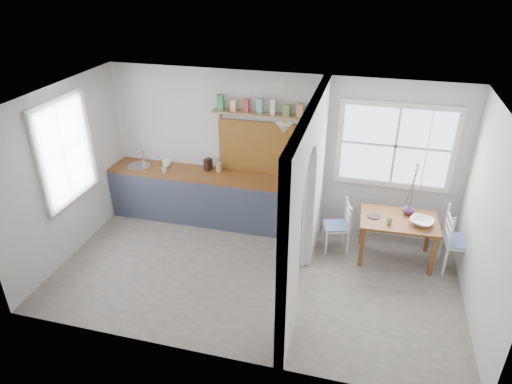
% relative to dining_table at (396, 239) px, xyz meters
% --- Properties ---
extents(floor, '(5.80, 3.20, 0.01)m').
position_rel_dining_table_xyz_m(floor, '(-1.97, -0.93, -0.35)').
color(floor, gray).
rests_on(floor, ground).
extents(ceiling, '(5.80, 3.20, 0.01)m').
position_rel_dining_table_xyz_m(ceiling, '(-1.97, -0.93, 2.25)').
color(ceiling, '#BCBCB9').
rests_on(ceiling, walls).
extents(walls, '(5.81, 3.21, 2.60)m').
position_rel_dining_table_xyz_m(walls, '(-1.97, -0.93, 0.95)').
color(walls, '#BCBCB9').
rests_on(walls, floor).
extents(partition, '(0.12, 3.20, 2.60)m').
position_rel_dining_table_xyz_m(partition, '(-1.27, -0.88, 1.10)').
color(partition, '#BCBCB9').
rests_on(partition, floor).
extents(kitchen_window, '(0.10, 1.16, 1.50)m').
position_rel_dining_table_xyz_m(kitchen_window, '(-4.84, -0.93, 1.30)').
color(kitchen_window, white).
rests_on(kitchen_window, walls).
extents(nook_window, '(1.76, 0.10, 1.30)m').
position_rel_dining_table_xyz_m(nook_window, '(-0.17, 0.63, 1.25)').
color(nook_window, white).
rests_on(nook_window, walls).
extents(counter, '(3.50, 0.60, 0.90)m').
position_rel_dining_table_xyz_m(counter, '(-3.10, 0.39, 0.11)').
color(counter, brown).
rests_on(counter, floor).
extents(sink, '(0.40, 0.40, 0.02)m').
position_rel_dining_table_xyz_m(sink, '(-4.40, 0.37, 0.54)').
color(sink, silver).
rests_on(sink, counter).
extents(backsplash, '(1.65, 0.03, 0.90)m').
position_rel_dining_table_xyz_m(backsplash, '(-2.18, 0.64, 1.00)').
color(backsplash, '#8F5B1B').
rests_on(backsplash, walls).
extents(shelf, '(1.75, 0.20, 0.21)m').
position_rel_dining_table_xyz_m(shelf, '(-2.18, 0.56, 1.65)').
color(shelf, '#9A7946').
rests_on(shelf, walls).
extents(pendant_lamp, '(0.26, 0.26, 0.16)m').
position_rel_dining_table_xyz_m(pendant_lamp, '(-1.82, 0.22, 1.53)').
color(pendant_lamp, white).
rests_on(pendant_lamp, ceiling).
extents(utensil_rail, '(0.02, 0.50, 0.02)m').
position_rel_dining_table_xyz_m(utensil_rail, '(-1.36, -0.03, 1.10)').
color(utensil_rail, silver).
rests_on(utensil_rail, partition).
extents(dining_table, '(1.15, 0.78, 0.70)m').
position_rel_dining_table_xyz_m(dining_table, '(0.00, 0.00, 0.00)').
color(dining_table, brown).
rests_on(dining_table, floor).
extents(chair_left, '(0.46, 0.46, 0.82)m').
position_rel_dining_table_xyz_m(chair_left, '(-0.91, 0.05, 0.06)').
color(chair_left, silver).
rests_on(chair_left, floor).
extents(chair_right, '(0.47, 0.47, 0.98)m').
position_rel_dining_table_xyz_m(chair_right, '(0.89, -0.05, 0.14)').
color(chair_right, silver).
rests_on(chair_right, floor).
extents(kettle, '(0.23, 0.19, 0.26)m').
position_rel_dining_table_xyz_m(kettle, '(-1.61, 0.34, 0.68)').
color(kettle, white).
rests_on(kettle, counter).
extents(mug_a, '(0.11, 0.11, 0.10)m').
position_rel_dining_table_xyz_m(mug_a, '(-3.86, 0.24, 0.60)').
color(mug_a, silver).
rests_on(mug_a, counter).
extents(mug_b, '(0.14, 0.14, 0.11)m').
position_rel_dining_table_xyz_m(mug_b, '(-3.93, 0.48, 0.60)').
color(mug_b, white).
rests_on(mug_b, counter).
extents(knife_block, '(0.14, 0.16, 0.20)m').
position_rel_dining_table_xyz_m(knife_block, '(-3.18, 0.52, 0.65)').
color(knife_block, black).
rests_on(knife_block, counter).
extents(jar, '(0.10, 0.10, 0.16)m').
position_rel_dining_table_xyz_m(jar, '(-2.98, 0.50, 0.63)').
color(jar, tan).
rests_on(jar, counter).
extents(towel_magenta, '(0.02, 0.03, 0.60)m').
position_rel_dining_table_xyz_m(towel_magenta, '(-1.39, 0.05, -0.08)').
color(towel_magenta, '#CF3B8E').
rests_on(towel_magenta, counter).
extents(towel_orange, '(0.02, 0.03, 0.46)m').
position_rel_dining_table_xyz_m(towel_orange, '(-1.39, -0.01, -0.10)').
color(towel_orange, '#C48112').
rests_on(towel_orange, counter).
extents(bowl, '(0.42, 0.42, 0.08)m').
position_rel_dining_table_xyz_m(bowl, '(0.30, -0.06, 0.39)').
color(bowl, white).
rests_on(bowl, dining_table).
extents(table_cup, '(0.10, 0.10, 0.08)m').
position_rel_dining_table_xyz_m(table_cup, '(-0.15, -0.17, 0.39)').
color(table_cup, '#72A172').
rests_on(table_cup, dining_table).
extents(plate, '(0.24, 0.24, 0.02)m').
position_rel_dining_table_xyz_m(plate, '(-0.37, -0.02, 0.36)').
color(plate, black).
rests_on(plate, dining_table).
extents(vase, '(0.22, 0.22, 0.18)m').
position_rel_dining_table_xyz_m(vase, '(0.12, 0.19, 0.44)').
color(vase, '#542F5F').
rests_on(vase, dining_table).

